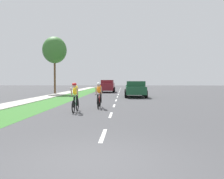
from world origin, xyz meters
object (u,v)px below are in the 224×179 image
object	(u,v)px
pickup_dark_green	(135,89)
suv_maroon	(107,86)
cyclist_trailing	(99,95)
street_tree_near	(55,50)
cyclist_lead	(75,97)

from	to	relation	value
pickup_dark_green	suv_maroon	world-z (taller)	suv_maroon
cyclist_trailing	suv_maroon	xyz separation A→B (m)	(-0.83, 19.87, 0.14)
pickup_dark_green	street_tree_near	bearing A→B (deg)	151.99
cyclist_lead	suv_maroon	bearing A→B (deg)	89.33
suv_maroon	street_tree_near	bearing A→B (deg)	-144.93
cyclist_lead	pickup_dark_green	world-z (taller)	pickup_dark_green
suv_maroon	street_tree_near	distance (m)	9.14
pickup_dark_green	suv_maroon	bearing A→B (deg)	109.91
cyclist_trailing	pickup_dark_green	distance (m)	10.37
cyclist_trailing	street_tree_near	world-z (taller)	street_tree_near
cyclist_trailing	street_tree_near	xyz separation A→B (m)	(-7.28, 15.34, 4.77)
cyclist_lead	suv_maroon	distance (m)	21.76
cyclist_lead	cyclist_trailing	size ratio (longest dim) A/B	1.00
cyclist_lead	suv_maroon	size ratio (longest dim) A/B	0.37
street_tree_near	cyclist_trailing	bearing A→B (deg)	-64.60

